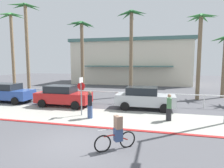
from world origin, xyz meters
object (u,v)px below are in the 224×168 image
palm_tree_1 (26,30)px  palm_tree_3 (131,33)px  pedestrian_0 (90,106)px  palm_tree_4 (200,37)px  palm_tree_0 (12,36)px  pedestrian_1 (169,109)px  cyclist_red_0 (117,133)px  car_blue_0 (8,93)px  car_silver_2 (144,98)px  car_red_1 (63,96)px  stop_sign_bike_lane (81,91)px  palm_tree_2 (82,39)px

palm_tree_1 → palm_tree_3: palm_tree_1 is taller
pedestrian_0 → palm_tree_4: bearing=46.6°
palm_tree_0 → palm_tree_3: palm_tree_0 is taller
palm_tree_3 → pedestrian_1: 10.50m
pedestrian_0 → cyclist_red_0: bearing=-56.4°
palm_tree_1 → car_blue_0: size_ratio=2.29×
car_silver_2 → palm_tree_3: bearing=108.5°
palm_tree_1 → pedestrian_1: palm_tree_1 is taller
palm_tree_0 → car_blue_0: bearing=-53.6°
pedestrian_0 → palm_tree_1: bearing=142.8°
palm_tree_4 → car_red_1: palm_tree_4 is taller
palm_tree_4 → palm_tree_0: bearing=177.8°
palm_tree_0 → car_red_1: 13.29m
cyclist_red_0 → pedestrian_1: (2.26, 4.50, 0.07)m
palm_tree_1 → car_silver_2: size_ratio=2.29×
stop_sign_bike_lane → palm_tree_4: bearing=42.2°
palm_tree_2 → palm_tree_4: bearing=-2.1°
stop_sign_bike_lane → palm_tree_4: 12.42m
palm_tree_2 → palm_tree_4: (11.94, -0.44, -0.25)m
palm_tree_3 → pedestrian_1: palm_tree_3 is taller
palm_tree_3 → car_silver_2: (1.79, -5.33, -5.72)m
palm_tree_2 → car_blue_0: 9.14m
car_red_1 → pedestrian_1: size_ratio=2.67×
palm_tree_2 → cyclist_red_0: size_ratio=5.35×
car_red_1 → palm_tree_2: bearing=97.0°
palm_tree_4 → car_silver_2: bearing=-133.1°
palm_tree_2 → car_silver_2: 10.48m
palm_tree_0 → car_blue_0: palm_tree_0 is taller
cyclist_red_0 → palm_tree_1: bearing=137.7°
car_red_1 → car_silver_2: 6.52m
car_red_1 → palm_tree_1: bearing=144.1°
palm_tree_3 → palm_tree_4: palm_tree_3 is taller
palm_tree_4 → car_red_1: bearing=-153.5°
stop_sign_bike_lane → car_blue_0: 8.55m
palm_tree_4 → cyclist_red_0: size_ratio=5.35×
palm_tree_4 → car_red_1: 13.48m
palm_tree_3 → cyclist_red_0: bearing=-84.6°
cyclist_red_0 → pedestrian_0: (-2.57, 3.88, 0.13)m
cyclist_red_0 → palm_tree_0: bearing=140.7°
car_silver_2 → pedestrian_1: bearing=-58.5°
palm_tree_1 → palm_tree_3: (11.62, 0.88, -0.51)m
stop_sign_bike_lane → palm_tree_2: 9.96m
car_blue_0 → car_silver_2: same height
stop_sign_bike_lane → pedestrian_0: bearing=-32.4°
palm_tree_2 → cyclist_red_0: (6.63, -12.65, -5.45)m
stop_sign_bike_lane → palm_tree_3: palm_tree_3 is taller
cyclist_red_0 → car_red_1: bearing=131.6°
stop_sign_bike_lane → palm_tree_2: (-3.28, 8.28, 4.47)m
car_blue_0 → stop_sign_bike_lane: bearing=-17.7°
car_red_1 → cyclist_red_0: 8.87m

